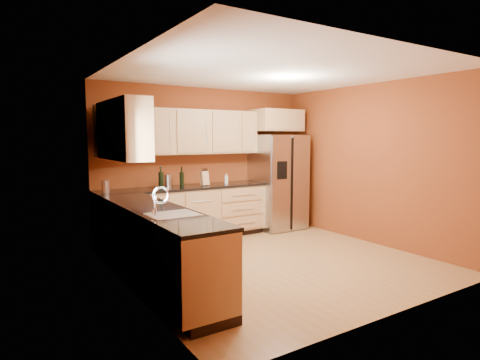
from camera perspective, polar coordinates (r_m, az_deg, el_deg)
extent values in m
plane|color=#A47A3F|center=(5.76, 4.59, -11.44)|extent=(4.00, 4.00, 0.00)
plane|color=white|center=(5.56, 4.82, 15.03)|extent=(4.00, 4.00, 0.00)
cube|color=maroon|center=(7.20, -4.96, 2.61)|extent=(4.00, 0.04, 2.60)
cube|color=maroon|center=(4.11, 21.80, -0.39)|extent=(4.00, 0.04, 2.60)
cube|color=maroon|center=(4.59, -15.61, 0.46)|extent=(0.04, 4.00, 2.60)
cube|color=maroon|center=(6.90, 18.06, 2.19)|extent=(0.04, 4.00, 2.60)
cube|color=#A88851|center=(6.80, -7.84, -4.93)|extent=(2.90, 0.60, 0.88)
cube|color=#A88851|center=(4.84, -11.88, -9.52)|extent=(0.60, 2.80, 0.88)
cube|color=black|center=(6.72, -7.87, -1.09)|extent=(2.90, 0.62, 0.04)
cube|color=black|center=(4.75, -11.88, -4.15)|extent=(0.62, 2.80, 0.04)
cube|color=#A88851|center=(6.93, -6.21, 6.81)|extent=(2.30, 0.33, 0.75)
cube|color=#A88851|center=(5.32, -16.35, 6.84)|extent=(0.33, 1.35, 0.75)
cube|color=#A88851|center=(6.27, -17.32, 6.65)|extent=(0.67, 0.67, 0.75)
cube|color=#A88851|center=(7.67, 5.13, 8.42)|extent=(0.92, 0.60, 0.40)
cube|color=silver|center=(7.65, 5.39, -0.27)|extent=(0.90, 0.75, 1.78)
cube|color=white|center=(4.11, -13.41, 3.38)|extent=(0.03, 0.90, 1.00)
cylinder|color=silver|center=(6.23, -18.59, -0.88)|extent=(0.12, 0.12, 0.18)
cylinder|color=silver|center=(6.66, -10.21, -0.16)|extent=(0.14, 0.14, 0.20)
cube|color=tan|center=(6.82, -5.06, 0.22)|extent=(0.12, 0.11, 0.24)
cylinder|color=silver|center=(7.01, -1.97, 0.18)|extent=(0.06, 0.06, 0.18)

